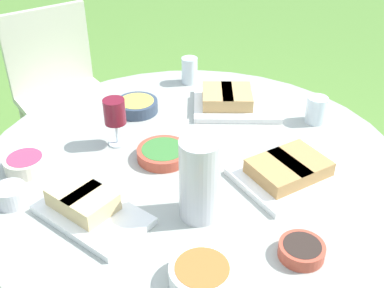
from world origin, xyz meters
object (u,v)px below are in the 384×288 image
object	(u,v)px
water_pitcher	(200,179)
dining_table	(192,183)
wine_glass	(115,113)
chair_near_left	(61,85)

from	to	relation	value
water_pitcher	dining_table	bearing A→B (deg)	-26.10
water_pitcher	wine_glass	xyz separation A→B (m)	(0.44, 0.05, -0.00)
dining_table	wine_glass	world-z (taller)	wine_glass
chair_near_left	wine_glass	distance (m)	1.00
dining_table	wine_glass	size ratio (longest dim) A/B	8.20
chair_near_left	water_pitcher	world-z (taller)	water_pitcher
chair_near_left	water_pitcher	xyz separation A→B (m)	(-1.39, 0.02, 0.32)
dining_table	chair_near_left	distance (m)	1.16
water_pitcher	wine_glass	world-z (taller)	water_pitcher
wine_glass	chair_near_left	bearing A→B (deg)	-4.43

